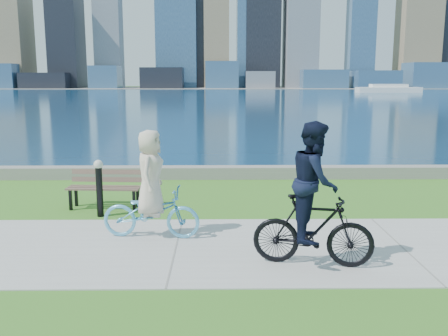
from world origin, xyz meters
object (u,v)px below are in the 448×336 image
Objects in this scene: park_bench at (105,185)px; bollard_lamp at (99,184)px; cyclist_woman at (151,198)px; cyclist_man at (314,206)px.

park_bench is 1.36× the size of bollard_lamp.
cyclist_woman is 3.11m from cyclist_man.
bollard_lamp is at bearing 65.93° from cyclist_man.
cyclist_woman reaches higher than park_bench.
cyclist_man is (4.05, -2.94, 0.27)m from bollard_lamp.
bollard_lamp is at bearing 47.35° from cyclist_woman.
cyclist_man reaches higher than cyclist_woman.
park_bench is 5.53m from cyclist_man.
park_bench is 2.63m from cyclist_woman.
bollard_lamp is 1.98m from cyclist_woman.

